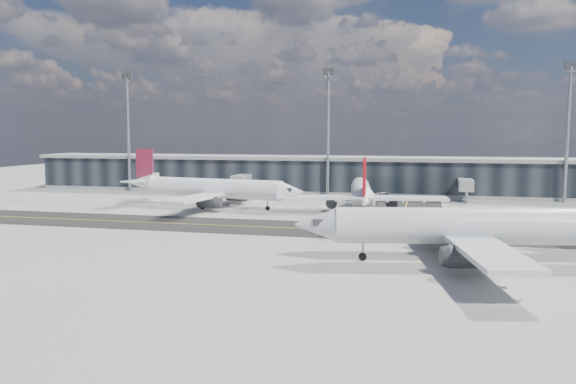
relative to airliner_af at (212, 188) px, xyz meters
name	(u,v)px	position (x,y,z in m)	size (l,w,h in m)	color
ground	(274,232)	(18.90, -23.77, -3.72)	(300.00, 300.00, 0.00)	gray
taxiway_lanes	(314,222)	(22.82, -13.03, -3.71)	(180.00, 63.00, 0.03)	black
terminal_concourse	(333,176)	(18.95, 31.16, 0.38)	(152.00, 19.80, 8.80)	black
floodlight_masts	(328,128)	(18.90, 24.23, 11.89)	(102.50, 0.70, 28.90)	gray
airliner_af	(212,188)	(0.00, 0.00, 0.00)	(37.97, 32.49, 11.25)	white
airliner_redtail	(362,194)	(29.37, -1.74, -0.16)	(31.13, 36.40, 10.78)	white
airliner_near	(479,227)	(46.18, -36.68, 0.33)	(41.24, 35.36, 12.25)	silver
baggage_tug	(357,224)	(30.48, -18.42, -2.86)	(3.02, 2.46, 1.71)	yellow
service_van	(384,196)	(32.05, 20.23, -2.90)	(2.71, 5.89, 1.64)	white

